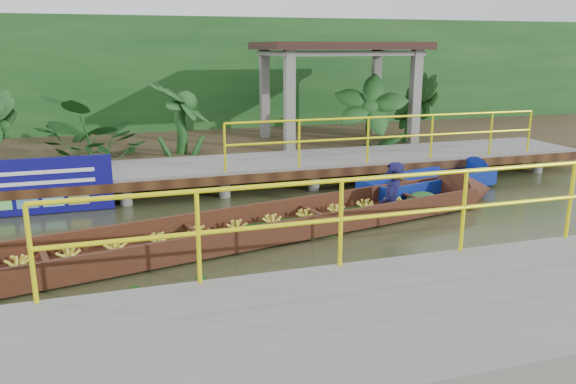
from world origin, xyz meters
name	(u,v)px	position (x,y,z in m)	size (l,w,h in m)	color
ground	(313,231)	(0.00, 0.00, 0.00)	(80.00, 80.00, 0.00)	#2B2F17
land_strip	(226,147)	(0.00, 7.50, 0.23)	(30.00, 8.00, 0.45)	#312618
far_dock	(262,165)	(0.02, 3.43, 0.48)	(16.00, 2.06, 1.66)	slate
near_dock	(537,315)	(1.00, -4.20, 0.30)	(18.00, 2.40, 1.73)	slate
pavilion	(338,56)	(3.00, 6.30, 2.82)	(4.40, 3.00, 3.00)	slate
foliage_backdrop	(209,81)	(0.00, 10.00, 2.00)	(30.00, 0.80, 4.00)	#154218
vendor_boat	(277,221)	(-0.63, 0.07, 0.24)	(10.95, 3.32, 2.26)	#3A1710
moored_blue_boat	(457,180)	(4.20, 2.03, 0.16)	(3.93, 1.94, 0.91)	navy
blue_banner	(16,188)	(-4.94, 2.48, 0.56)	(3.44, 0.04, 1.07)	navy
tropical_plants	(172,123)	(-1.75, 5.30, 1.27)	(14.32, 1.32, 1.64)	#154218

